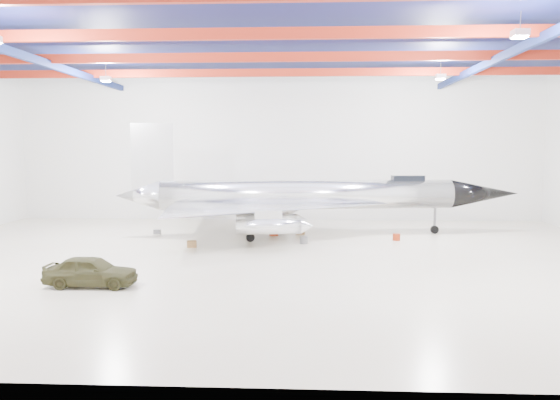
{
  "coord_description": "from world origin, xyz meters",
  "views": [
    {
      "loc": [
        2.16,
        -26.96,
        5.44
      ],
      "look_at": [
        0.75,
        2.0,
        2.74
      ],
      "focal_mm": 35.0,
      "sensor_mm": 36.0,
      "label": 1
    }
  ],
  "objects": [
    {
      "name": "floor",
      "position": [
        0.0,
        0.0,
        0.0
      ],
      "size": [
        40.0,
        40.0,
        0.0
      ],
      "primitive_type": "plane",
      "color": "beige",
      "rests_on": "ground"
    },
    {
      "name": "wall_back",
      "position": [
        0.0,
        15.0,
        5.5
      ],
      "size": [
        40.0,
        0.0,
        40.0
      ],
      "primitive_type": "plane",
      "rotation": [
        1.57,
        0.0,
        0.0
      ],
      "color": "silver",
      "rests_on": "floor"
    },
    {
      "name": "ceiling",
      "position": [
        0.0,
        0.0,
        11.0
      ],
      "size": [
        40.0,
        40.0,
        0.0
      ],
      "primitive_type": "plane",
      "rotation": [
        3.14,
        0.0,
        0.0
      ],
      "color": "#0A0F38",
      "rests_on": "wall_back"
    },
    {
      "name": "ceiling_structure",
      "position": [
        0.0,
        0.0,
        10.32
      ],
      "size": [
        39.5,
        29.5,
        1.08
      ],
      "color": "maroon",
      "rests_on": "ceiling"
    },
    {
      "name": "jet_aircraft",
      "position": [
        2.19,
        7.46,
        2.31
      ],
      "size": [
        25.81,
        16.41,
        7.04
      ],
      "rotation": [
        0.0,
        0.0,
        0.12
      ],
      "color": "silver",
      "rests_on": "floor"
    },
    {
      "name": "jeep",
      "position": [
        -6.39,
        -6.05,
        0.62
      ],
      "size": [
        3.63,
        1.48,
        1.23
      ],
      "primitive_type": "imported",
      "rotation": [
        0.0,
        0.0,
        1.57
      ],
      "color": "#37361B",
      "rests_on": "floor"
    },
    {
      "name": "crate_ply",
      "position": [
        -4.22,
        2.76,
        0.18
      ],
      "size": [
        0.62,
        0.54,
        0.37
      ],
      "primitive_type": "cube",
      "rotation": [
        0.0,
        0.0,
        0.27
      ],
      "color": "olive",
      "rests_on": "floor"
    },
    {
      "name": "toolbox_red",
      "position": [
        0.1,
        7.08,
        0.18
      ],
      "size": [
        0.6,
        0.53,
        0.36
      ],
      "primitive_type": "cube",
      "rotation": [
        0.0,
        0.0,
        0.26
      ],
      "color": "maroon",
      "rests_on": "floor"
    },
    {
      "name": "engine_drum",
      "position": [
        2.01,
        4.25,
        0.21
      ],
      "size": [
        0.58,
        0.58,
        0.41
      ],
      "primitive_type": "cylinder",
      "rotation": [
        0.0,
        0.0,
        0.32
      ],
      "color": "#59595B",
      "rests_on": "floor"
    },
    {
      "name": "parts_bin",
      "position": [
        1.79,
        7.75,
        0.2
      ],
      "size": [
        0.61,
        0.51,
        0.4
      ],
      "primitive_type": "cube",
      "rotation": [
        0.0,
        0.0,
        -0.11
      ],
      "color": "olive",
      "rests_on": "floor"
    },
    {
      "name": "crate_small",
      "position": [
        -7.43,
        7.36,
        0.15
      ],
      "size": [
        0.45,
        0.37,
        0.3
      ],
      "primitive_type": "cube",
      "rotation": [
        0.0,
        0.0,
        0.06
      ],
      "color": "#59595B",
      "rests_on": "floor"
    },
    {
      "name": "tool_chest",
      "position": [
        7.56,
        5.63,
        0.2
      ],
      "size": [
        0.55,
        0.55,
        0.41
      ],
      "primitive_type": "cylinder",
      "rotation": [
        0.0,
        0.0,
        0.24
      ],
      "color": "maroon",
      "rests_on": "floor"
    },
    {
      "name": "spares_box",
      "position": [
        0.58,
        8.51,
        0.19
      ],
      "size": [
        0.45,
        0.45,
        0.38
      ],
      "primitive_type": "cylinder",
      "rotation": [
        0.0,
        0.0,
        -0.07
      ],
      "color": "#59595B",
      "rests_on": "floor"
    }
  ]
}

